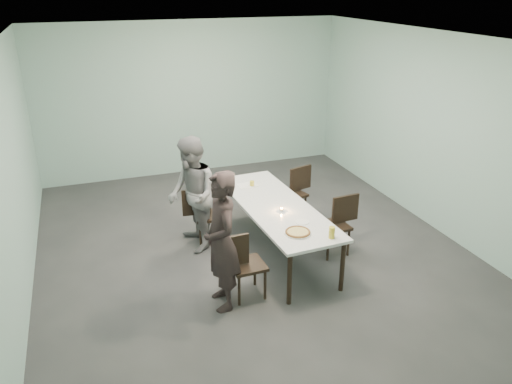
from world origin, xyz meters
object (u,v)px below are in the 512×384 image
object	(u,v)px
chair_far_right	(295,189)
diner_near	(222,242)
table	(276,209)
chair_far_left	(204,212)
beer_glass	(332,233)
chair_near_left	(241,261)
water_tumbler	(332,234)
diner_far	(192,195)
pizza	(298,232)
amber_tumbler	(252,183)
chair_near_right	(338,220)
tealight	(282,210)
side_plate	(302,222)

from	to	relation	value
chair_far_right	diner_near	bearing A→B (deg)	32.07
chair_far_right	table	bearing A→B (deg)	37.93
chair_far_right	chair_far_left	bearing A→B (deg)	-3.08
chair_far_left	beer_glass	bearing A→B (deg)	-49.51
chair_far_right	diner_near	world-z (taller)	diner_near
chair_near_left	chair_far_left	size ratio (longest dim) A/B	1.00
beer_glass	water_tumbler	world-z (taller)	beer_glass
chair_near_left	diner_far	size ratio (longest dim) A/B	0.52
pizza	amber_tumbler	xyz separation A→B (m)	(-0.02, 1.67, 0.02)
table	pizza	bearing A→B (deg)	-93.59
chair_near_right	pizza	distance (m)	1.12
chair_near_right	beer_glass	world-z (taller)	beer_glass
chair_far_right	water_tumbler	bearing A→B (deg)	62.85
chair_far_right	amber_tumbler	distance (m)	0.89
beer_glass	pizza	bearing A→B (deg)	144.18
chair_far_left	amber_tumbler	world-z (taller)	chair_far_left
chair_near_right	water_tumbler	size ratio (longest dim) A/B	9.67
tealight	side_plate	bearing A→B (deg)	-72.32
chair_far_right	side_plate	distance (m)	1.73
chair_far_left	amber_tumbler	size ratio (longest dim) A/B	10.88
side_plate	chair_far_left	bearing A→B (deg)	128.78
beer_glass	amber_tumbler	distance (m)	1.95
diner_far	amber_tumbler	distance (m)	1.03
pizza	water_tumbler	size ratio (longest dim) A/B	3.78
tealight	amber_tumbler	xyz separation A→B (m)	(-0.08, 1.00, 0.02)
water_tumbler	amber_tumbler	bearing A→B (deg)	101.07
water_tumbler	chair_near_right	bearing A→B (deg)	56.16
beer_glass	tealight	world-z (taller)	beer_glass
diner_near	amber_tumbler	bearing A→B (deg)	151.04
chair_near_right	amber_tumbler	distance (m)	1.45
pizza	tealight	world-z (taller)	tealight
chair_far_left	water_tumbler	size ratio (longest dim) A/B	9.67
amber_tumbler	beer_glass	bearing A→B (deg)	-79.23
tealight	chair_near_right	bearing A→B (deg)	-4.56
pizza	water_tumbler	distance (m)	0.42
chair_near_right	chair_far_left	bearing A→B (deg)	-32.31
chair_near_right	water_tumbler	world-z (taller)	chair_near_right
side_plate	beer_glass	size ratio (longest dim) A/B	1.20
chair_far_left	beer_glass	size ratio (longest dim) A/B	5.80
chair_far_left	chair_near_left	bearing A→B (deg)	-80.11
pizza	amber_tumbler	bearing A→B (deg)	90.77
chair_far_left	chair_far_right	world-z (taller)	same
chair_near_left	water_tumbler	bearing A→B (deg)	-13.90
chair_near_right	side_plate	xyz separation A→B (m)	(-0.72, -0.33, 0.25)
chair_near_left	chair_far_left	bearing A→B (deg)	90.51
chair_far_right	water_tumbler	size ratio (longest dim) A/B	9.67
diner_near	amber_tumbler	distance (m)	2.01
chair_near_left	chair_far_left	world-z (taller)	same
chair_far_right	water_tumbler	distance (m)	2.17
diner_near	side_plate	bearing A→B (deg)	106.76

